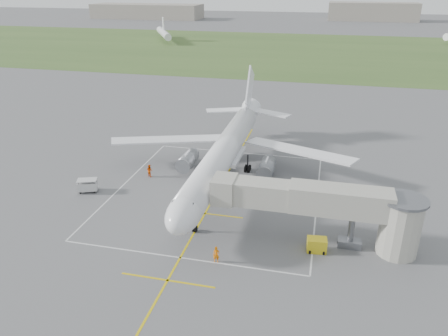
% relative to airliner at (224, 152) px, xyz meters
% --- Properties ---
extents(ground, '(700.00, 700.00, 0.00)m').
position_rel_airliner_xyz_m(ground, '(0.00, -0.75, -4.39)').
color(ground, '#525154').
rests_on(ground, ground).
extents(grass_strip, '(700.00, 120.00, 0.02)m').
position_rel_airliner_xyz_m(grass_strip, '(0.00, 129.25, -4.38)').
color(grass_strip, '#3B5926').
rests_on(grass_strip, ground).
extents(apron_markings, '(28.20, 60.00, 0.01)m').
position_rel_airliner_xyz_m(apron_markings, '(0.00, -6.57, -4.38)').
color(apron_markings, gold).
rests_on(apron_markings, ground).
extents(airliner, '(38.93, 46.75, 13.52)m').
position_rel_airliner_xyz_m(airliner, '(0.00, 0.00, 0.00)').
color(airliner, white).
rests_on(airliner, ground).
extents(jet_bridge, '(23.40, 5.00, 7.20)m').
position_rel_airliner_xyz_m(jet_bridge, '(15.72, -14.25, 0.35)').
color(jet_bridge, '#A9A699').
rests_on(jet_bridge, ground).
extents(gpu_unit, '(2.28, 1.71, 1.62)m').
position_rel_airliner_xyz_m(gpu_unit, '(14.41, -16.01, -3.60)').
color(gpu_unit, gold).
rests_on(gpu_unit, ground).
extents(baggage_cart, '(3.08, 2.45, 1.87)m').
position_rel_airliner_xyz_m(baggage_cart, '(-17.95, -8.52, -3.43)').
color(baggage_cart, '#BEBEBE').
rests_on(baggage_cart, ground).
extents(ramp_worker_nose, '(0.74, 0.53, 1.90)m').
position_rel_airliner_xyz_m(ramp_worker_nose, '(4.04, -20.60, -3.44)').
color(ramp_worker_nose, orange).
rests_on(ramp_worker_nose, ground).
extents(ramp_worker_wing, '(1.19, 1.11, 1.96)m').
position_rel_airliner_xyz_m(ramp_worker_wing, '(-11.36, -1.62, -3.41)').
color(ramp_worker_wing, '#D64906').
rests_on(ramp_worker_wing, ground).
extents(distant_hangars, '(345.00, 49.00, 12.00)m').
position_rel_airliner_xyz_m(distant_hangars, '(-16.15, 264.44, 0.78)').
color(distant_hangars, gray).
rests_on(distant_hangars, ground).
extents(distant_aircraft, '(159.17, 55.72, 8.85)m').
position_rel_airliner_xyz_m(distant_aircraft, '(4.91, 159.40, -0.80)').
color(distant_aircraft, white).
rests_on(distant_aircraft, ground).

